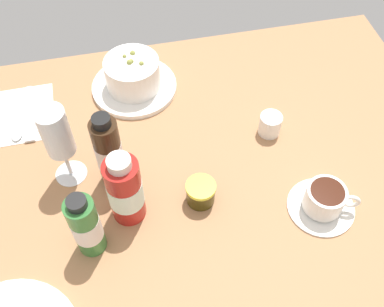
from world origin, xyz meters
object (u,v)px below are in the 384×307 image
object	(u,v)px
creamer_jug	(270,124)
sauce_bottle_red	(125,190)
cutlery_setting	(24,115)
wine_glass	(57,135)
sauce_bottle_brown	(109,153)
coffee_cup	(324,201)
sauce_bottle_green	(86,226)
jam_jar	(201,193)
porridge_bowl	(133,76)

from	to	relation	value
creamer_jug	sauce_bottle_red	size ratio (longest dim) A/B	0.32
cutlery_setting	wine_glass	distance (cm)	23.76
creamer_jug	sauce_bottle_brown	bearing A→B (deg)	8.16
cutlery_setting	coffee_cup	bearing A→B (deg)	147.14
creamer_jug	cutlery_setting	bearing A→B (deg)	-17.14
sauce_bottle_red	wine_glass	bearing A→B (deg)	-47.04
sauce_bottle_brown	sauce_bottle_green	world-z (taller)	sauce_bottle_brown
creamer_jug	sauce_bottle_red	distance (cm)	35.18
coffee_cup	jam_jar	size ratio (longest dim) A/B	2.24
cutlery_setting	coffee_cup	distance (cm)	66.87
cutlery_setting	creamer_jug	world-z (taller)	creamer_jug
jam_jar	sauce_bottle_green	distance (cm)	22.45
cutlery_setting	sauce_bottle_green	world-z (taller)	sauce_bottle_green
wine_glass	sauce_bottle_red	xyz separation A→B (cm)	(-10.45, 11.23, -4.67)
creamer_jug	sauce_bottle_green	xyz separation A→B (cm)	(39.62, 18.57, 4.74)
wine_glass	sauce_bottle_green	world-z (taller)	wine_glass
sauce_bottle_brown	jam_jar	bearing A→B (deg)	151.47
cutlery_setting	sauce_bottle_green	bearing A→B (deg)	109.76
cutlery_setting	sauce_bottle_brown	xyz separation A→B (cm)	(-18.03, 20.94, 8.30)
creamer_jug	wine_glass	bearing A→B (deg)	2.68
coffee_cup	creamer_jug	distance (cm)	20.60
sauce_bottle_brown	sauce_bottle_green	distance (cm)	14.84
jam_jar	sauce_bottle_brown	xyz separation A→B (cm)	(15.73, -8.55, 6.06)
coffee_cup	wine_glass	distance (cm)	51.06
cutlery_setting	wine_glass	bearing A→B (deg)	117.60
cutlery_setting	sauce_bottle_green	size ratio (longest dim) A/B	1.09
wine_glass	jam_jar	xyz separation A→B (cm)	(-24.33, 11.44, -9.99)
cutlery_setting	jam_jar	bearing A→B (deg)	138.87
cutlery_setting	wine_glass	world-z (taller)	wine_glass
porridge_bowl	sauce_bottle_red	bearing A→B (deg)	80.45
coffee_cup	sauce_bottle_green	world-z (taller)	sauce_bottle_green
sauce_bottle_brown	sauce_bottle_red	bearing A→B (deg)	102.56
creamer_jug	sauce_bottle_red	xyz separation A→B (cm)	(32.17, 13.22, 5.28)
wine_glass	sauce_bottle_green	distance (cm)	17.63
creamer_jug	jam_jar	world-z (taller)	creamer_jug
sauce_bottle_brown	coffee_cup	bearing A→B (deg)	158.10
jam_jar	sauce_bottle_brown	distance (cm)	18.91
wine_glass	sauce_bottle_brown	distance (cm)	9.88
porridge_bowl	jam_jar	world-z (taller)	porridge_bowl
porridge_bowl	wine_glass	size ratio (longest dim) A/B	1.05
jam_jar	sauce_bottle_brown	bearing A→B (deg)	-28.53
sauce_bottle_green	sauce_bottle_brown	bearing A→B (deg)	-112.20
wine_glass	cutlery_setting	bearing A→B (deg)	-62.40
porridge_bowl	sauce_bottle_red	world-z (taller)	sauce_bottle_red
porridge_bowl	creamer_jug	xyz separation A→B (cm)	(-26.69, 19.34, -1.42)
wine_glass	jam_jar	size ratio (longest dim) A/B	3.23
coffee_cup	creamer_jug	bearing A→B (deg)	-78.61
wine_glass	sauce_bottle_green	bearing A→B (deg)	100.28
porridge_bowl	coffee_cup	distance (cm)	50.11
jam_jar	sauce_bottle_red	xyz separation A→B (cm)	(13.88, -0.21, 5.32)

